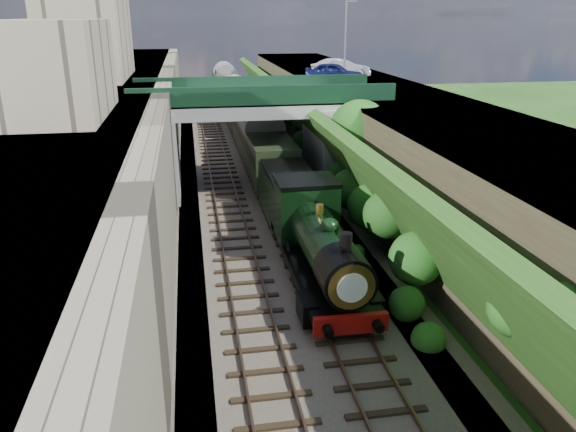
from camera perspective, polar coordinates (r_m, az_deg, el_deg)
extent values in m
cube|color=#473F38|center=(34.13, -2.76, 0.81)|extent=(10.00, 90.00, 0.20)
cube|color=#756B56|center=(32.98, -12.43, 5.85)|extent=(1.00, 90.00, 7.00)
cube|color=#262628|center=(33.33, -18.46, 5.43)|extent=(6.00, 90.00, 7.00)
cube|color=#262628|center=(35.67, 12.56, 6.25)|extent=(8.00, 90.00, 6.25)
cube|color=#1E4714|center=(34.33, 5.51, 5.39)|extent=(4.02, 90.00, 6.36)
sphere|color=#194C14|center=(16.70, 26.81, -8.23)|extent=(1.37, 1.37, 1.37)
sphere|color=#194C14|center=(17.87, 22.24, -8.71)|extent=(1.74, 1.74, 1.74)
sphere|color=#194C14|center=(21.98, 11.96, -8.72)|extent=(1.39, 1.39, 1.39)
sphere|color=#194C14|center=(22.75, 12.87, -4.22)|extent=(2.18, 2.18, 2.18)
sphere|color=#194C14|center=(26.21, 10.07, 0.13)|extent=(2.29, 2.29, 2.29)
sphere|color=#194C14|center=(28.07, 8.32, 0.97)|extent=(2.28, 2.28, 2.28)
sphere|color=#194C14|center=(30.93, 6.49, 2.75)|extent=(2.32, 2.32, 2.32)
sphere|color=#194C14|center=(33.90, 5.03, 4.42)|extent=(1.20, 1.20, 1.20)
sphere|color=#194C14|center=(36.56, 5.06, 7.52)|extent=(1.80, 1.80, 1.80)
sphere|color=#194C14|center=(39.89, 3.69, 8.47)|extent=(1.98, 1.98, 1.98)
sphere|color=#194C14|center=(42.78, 1.63, 7.41)|extent=(2.00, 2.00, 2.00)
sphere|color=#194C14|center=(46.41, 1.27, 9.37)|extent=(1.29, 1.29, 1.29)
sphere|color=#194C14|center=(47.92, 1.44, 10.59)|extent=(1.32, 1.32, 1.32)
sphere|color=#194C14|center=(51.01, 0.35, 10.54)|extent=(2.18, 2.18, 2.18)
sphere|color=#194C14|center=(55.07, -1.08, 10.15)|extent=(1.89, 1.89, 1.89)
sphere|color=#194C14|center=(57.71, -0.19, 12.78)|extent=(2.26, 2.26, 2.26)
sphere|color=#194C14|center=(61.19, -1.22, 12.44)|extent=(1.36, 1.36, 1.36)
sphere|color=#194C14|center=(63.07, -1.85, 12.07)|extent=(2.27, 2.27, 2.27)
sphere|color=#194C14|center=(65.68, -2.10, 12.52)|extent=(1.65, 1.65, 1.65)
sphere|color=#194C14|center=(68.46, -2.80, 12.20)|extent=(2.23, 2.23, 2.23)
cube|color=black|center=(33.92, -6.12, 0.83)|extent=(2.50, 90.00, 0.07)
cube|color=brown|center=(33.85, -7.33, 0.92)|extent=(0.08, 90.00, 0.14)
cube|color=brown|center=(33.94, -4.92, 1.06)|extent=(0.08, 90.00, 0.14)
cube|color=black|center=(34.25, -0.77, 1.14)|extent=(2.50, 90.00, 0.07)
cube|color=brown|center=(34.12, -1.96, 1.22)|extent=(0.08, 90.00, 0.14)
cube|color=brown|center=(34.34, 0.41, 1.36)|extent=(0.08, 90.00, 0.14)
cube|color=gray|center=(36.73, -2.93, 11.17)|extent=(16.00, 6.00, 0.90)
cube|color=#12341E|center=(33.79, -2.34, 12.06)|extent=(16.00, 0.30, 1.20)
cube|color=#12341E|center=(39.41, -3.49, 13.14)|extent=(16.00, 0.30, 1.20)
cube|color=gray|center=(37.02, -12.16, 6.33)|extent=(1.40, 6.40, 5.70)
cube|color=gray|center=(38.11, 4.22, 7.10)|extent=(2.40, 6.40, 5.70)
cube|color=gray|center=(42.56, -19.71, 17.11)|extent=(5.00, 10.00, 6.00)
cube|color=gray|center=(26.71, -22.57, 13.64)|extent=(4.00, 8.00, 4.00)
cylinder|color=black|center=(34.02, 7.10, 4.32)|extent=(0.30, 0.30, 4.40)
sphere|color=#194C14|center=(33.43, 7.28, 8.62)|extent=(3.60, 3.60, 3.60)
sphere|color=#194C14|center=(34.44, 7.66, 7.91)|extent=(2.40, 2.40, 2.40)
cylinder|color=gray|center=(46.03, 5.84, 17.28)|extent=(0.14, 0.14, 6.00)
cube|color=gray|center=(46.11, 6.49, 20.87)|extent=(0.80, 0.15, 0.12)
imported|color=#11184E|center=(44.44, 4.69, 14.32)|extent=(4.74, 3.35, 1.50)
imported|color=#B2B1B6|center=(47.63, 5.37, 14.70)|extent=(4.85, 2.06, 1.56)
cube|color=black|center=(23.85, 3.63, -6.88)|extent=(2.40, 8.40, 0.60)
cube|color=black|center=(24.49, 3.12, -4.69)|extent=(2.70, 10.00, 0.35)
cube|color=maroon|center=(20.17, 6.41, -10.86)|extent=(2.70, 0.25, 0.70)
cylinder|color=black|center=(23.26, 3.62, -2.58)|extent=(1.90, 5.60, 1.90)
cylinder|color=black|center=(20.35, 5.78, -6.06)|extent=(1.96, 1.80, 1.96)
cylinder|color=white|center=(19.51, 6.55, -7.29)|extent=(1.10, 0.05, 1.10)
cylinder|color=black|center=(19.86, 5.89, -2.94)|extent=(0.44, 0.44, 0.90)
sphere|color=black|center=(21.99, 4.27, -1.15)|extent=(0.76, 0.76, 0.76)
cylinder|color=#A57F33|center=(23.60, 3.23, 0.62)|extent=(0.32, 0.32, 0.50)
cube|color=black|center=(26.49, 1.82, 0.64)|extent=(2.75, 2.40, 2.80)
cube|color=black|center=(26.05, 1.86, 3.65)|extent=(2.85, 2.50, 0.15)
cube|color=black|center=(21.20, 1.97, -9.41)|extent=(0.60, 1.40, 0.90)
cube|color=black|center=(21.80, 8.49, -8.76)|extent=(0.60, 1.40, 0.90)
cube|color=black|center=(31.25, 0.15, -0.31)|extent=(2.30, 6.00, 0.50)
cube|color=black|center=(31.16, 0.15, 0.12)|extent=(2.60, 6.00, 0.50)
cube|color=black|center=(30.78, 0.15, 2.23)|extent=(2.70, 6.00, 2.40)
cube|color=black|center=(30.43, 0.16, 4.47)|extent=(2.50, 5.60, 0.20)
cube|color=black|center=(43.18, -2.80, 5.30)|extent=(2.30, 17.00, 0.40)
cube|color=black|center=(43.12, -2.80, 5.62)|extent=(2.50, 17.00, 0.50)
cube|color=#212D19|center=(42.77, -2.84, 7.57)|extent=(2.80, 18.00, 2.70)
cube|color=slate|center=(42.48, -2.87, 9.55)|extent=(2.90, 18.00, 0.50)
cube|color=black|center=(61.46, -5.06, 9.61)|extent=(2.30, 17.00, 0.40)
cube|color=black|center=(61.42, -5.07, 9.84)|extent=(2.50, 17.00, 0.50)
cube|color=#212D19|center=(61.18, -5.11, 11.22)|extent=(2.80, 18.00, 2.70)
cube|color=slate|center=(60.98, -5.16, 12.62)|extent=(2.90, 18.00, 0.50)
cube|color=black|center=(79.99, -6.31, 11.93)|extent=(2.30, 17.00, 0.40)
cube|color=black|center=(79.95, -6.32, 12.11)|extent=(2.50, 17.00, 0.50)
cube|color=#212D19|center=(79.77, -6.36, 13.17)|extent=(2.80, 18.00, 2.70)
cube|color=slate|center=(79.61, -6.40, 14.24)|extent=(2.90, 18.00, 0.50)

